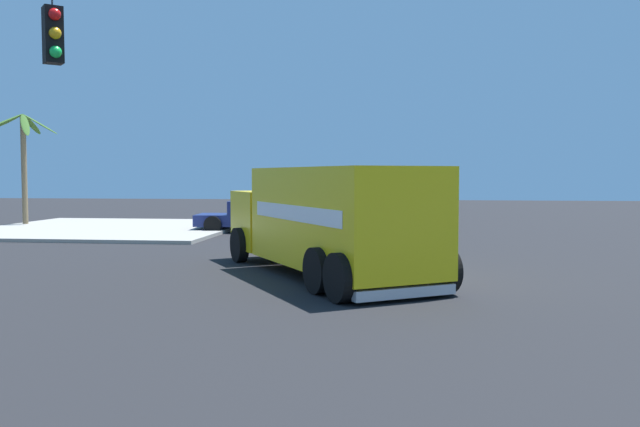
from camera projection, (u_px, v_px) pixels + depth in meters
ground_plane at (371, 278)px, 15.96m from camera, size 100.00×100.00×0.00m
sidewalk_corner_far at (111, 229)px, 29.72m from camera, size 11.24×11.24×0.14m
delivery_truck at (327, 219)px, 16.19m from camera, size 8.26×6.40×2.71m
pickup_navy at (254, 215)px, 28.82m from camera, size 2.57×5.33×1.38m
palm_tree_far at (23, 150)px, 31.44m from camera, size 3.19×3.42×5.37m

